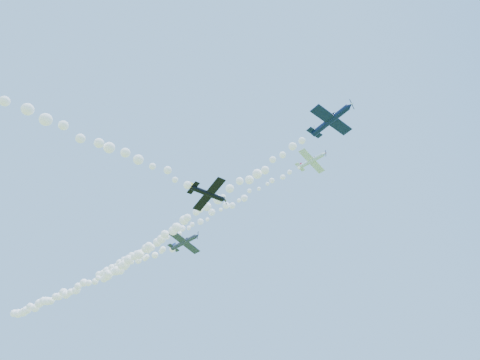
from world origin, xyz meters
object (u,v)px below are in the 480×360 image
at_px(plane_white, 312,161).
at_px(plane_grey, 185,242).
at_px(plane_navy, 331,120).
at_px(plane_black, 209,194).

xyz_separation_m(plane_white, plane_grey, (-31.46, 8.05, -5.56)).
bearing_deg(plane_white, plane_navy, -47.07).
bearing_deg(plane_black, plane_white, -4.41).
distance_m(plane_navy, plane_black, 21.47).
bearing_deg(plane_white, plane_grey, -176.74).
bearing_deg(plane_grey, plane_navy, -17.03).
xyz_separation_m(plane_white, plane_navy, (6.40, -13.52, -5.13)).
height_order(plane_navy, plane_grey, plane_navy).
relative_size(plane_navy, plane_black, 1.38).
relative_size(plane_grey, plane_black, 1.42).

